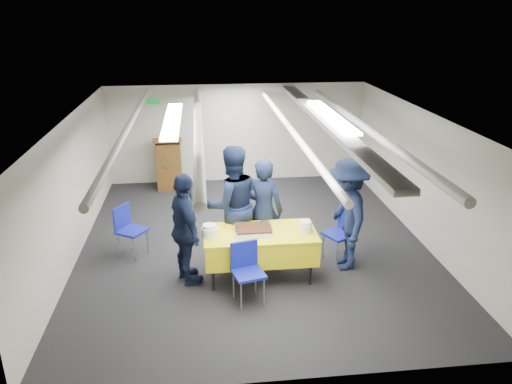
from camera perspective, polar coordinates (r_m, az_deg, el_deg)
ground at (r=8.97m, az=-0.31°, el=-5.85°), size 7.00×7.00×0.00m
room_shell at (r=8.72m, az=-0.01°, el=6.11°), size 6.00×7.00×2.30m
serving_table at (r=7.66m, az=0.46°, el=-6.03°), size 1.71×0.88×0.77m
sheet_cake at (r=7.54m, az=-0.29°, el=-4.33°), size 0.56×0.44×0.10m
plate_stack_left at (r=7.44m, az=-5.34°, el=-4.44°), size 0.24×0.24×0.18m
plate_stack_right at (r=7.60m, az=5.67°, el=-3.96°), size 0.21×0.21×0.17m
podium at (r=11.55m, az=-9.91°, el=3.29°), size 0.62×0.53×1.25m
chair_near at (r=7.14m, az=-1.10°, el=-8.43°), size 0.51×0.51×0.87m
chair_right at (r=8.37m, az=9.86°, el=-4.15°), size 0.57×0.57×0.87m
chair_left at (r=8.64m, az=-14.46°, el=-3.73°), size 0.58×0.58×0.87m
sailor_a at (r=8.07m, az=0.86°, el=-2.11°), size 0.75×0.61×1.76m
sailor_b at (r=8.02m, az=-2.78°, el=-1.47°), size 1.11×0.95×1.97m
sailor_c at (r=7.49m, az=-8.05°, el=-4.28°), size 0.73×1.10×1.74m
sailor_d at (r=7.96m, az=10.36°, el=-2.55°), size 0.72×1.20×1.82m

